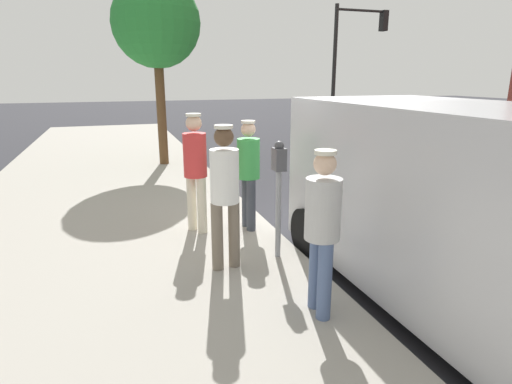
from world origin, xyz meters
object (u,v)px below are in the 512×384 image
(parked_van, at_px, (492,213))
(traffic_light_corner, at_px, (353,49))
(pedestrian_in_white, at_px, (225,188))
(pedestrian_in_red, at_px, (195,165))
(parking_meter_near, at_px, (279,180))
(pedestrian_in_green, at_px, (248,168))
(street_tree, at_px, (156,24))
(pedestrian_in_gray, at_px, (322,224))

(parked_van, bearing_deg, traffic_light_corner, -115.52)
(pedestrian_in_white, xyz_separation_m, pedestrian_in_red, (0.09, -1.38, 0.01))
(pedestrian_in_red, relative_size, traffic_light_corner, 0.34)
(parking_meter_near, xyz_separation_m, pedestrian_in_green, (0.03, -1.15, -0.08))
(parking_meter_near, bearing_deg, pedestrian_in_red, -57.72)
(pedestrian_in_red, distance_m, street_tree, 5.97)
(parked_van, xyz_separation_m, street_tree, (2.16, -8.50, 2.53))
(pedestrian_in_red, relative_size, street_tree, 0.38)
(pedestrian_in_red, relative_size, pedestrian_in_gray, 1.08)
(parked_van, bearing_deg, pedestrian_in_gray, -14.43)
(parking_meter_near, xyz_separation_m, pedestrian_in_gray, (0.11, 1.39, -0.10))
(parking_meter_near, distance_m, pedestrian_in_green, 1.15)
(pedestrian_in_green, bearing_deg, traffic_light_corner, -127.56)
(pedestrian_in_gray, relative_size, street_tree, 0.35)
(parked_van, bearing_deg, pedestrian_in_red, -53.20)
(parking_meter_near, relative_size, pedestrian_in_gray, 0.93)
(pedestrian_in_red, bearing_deg, pedestrian_in_gray, 104.62)
(parked_van, distance_m, traffic_light_corner, 14.64)
(pedestrian_in_white, bearing_deg, pedestrian_in_gray, 115.25)
(pedestrian_in_gray, xyz_separation_m, traffic_light_corner, (-7.83, -12.62, 2.43))
(pedestrian_in_gray, height_order, street_tree, street_tree)
(pedestrian_in_green, relative_size, pedestrian_in_gray, 1.01)
(pedestrian_in_red, bearing_deg, pedestrian_in_white, 93.60)
(pedestrian_in_green, bearing_deg, pedestrian_in_gray, 88.18)
(street_tree, bearing_deg, parked_van, 104.26)
(pedestrian_in_white, relative_size, pedestrian_in_green, 1.05)
(pedestrian_in_white, xyz_separation_m, street_tree, (-0.06, -6.79, 2.53))
(traffic_light_corner, height_order, street_tree, traffic_light_corner)
(pedestrian_in_white, bearing_deg, pedestrian_in_green, -118.95)
(traffic_light_corner, bearing_deg, pedestrian_in_white, 53.31)
(parked_van, bearing_deg, street_tree, -75.74)
(parked_van, bearing_deg, parking_meter_near, -50.30)
(pedestrian_in_white, relative_size, pedestrian_in_gray, 1.07)
(parking_meter_near, distance_m, pedestrian_in_red, 1.51)
(parked_van, relative_size, street_tree, 1.12)
(pedestrian_in_green, xyz_separation_m, pedestrian_in_red, (0.78, -0.13, 0.07))
(parked_van, xyz_separation_m, traffic_light_corner, (-6.22, -13.04, 2.36))
(pedestrian_in_green, xyz_separation_m, traffic_light_corner, (-7.75, -10.08, 2.42))
(traffic_light_corner, xyz_separation_m, street_tree, (8.38, 4.54, 0.17))
(pedestrian_in_white, bearing_deg, street_tree, -90.51)
(parking_meter_near, xyz_separation_m, parked_van, (-1.50, 1.81, -0.03))
(pedestrian_in_red, xyz_separation_m, parked_van, (-2.31, 3.08, -0.02))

